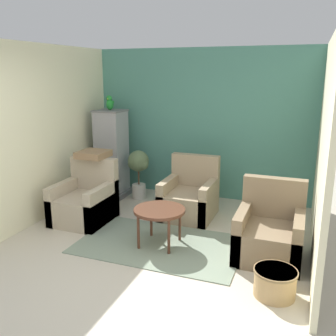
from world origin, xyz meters
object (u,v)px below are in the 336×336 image
Objects in this scene: armchair_right at (269,234)px; potted_plant at (138,167)px; armchair_left at (85,202)px; armchair_middle at (190,198)px; birdcage at (112,154)px; coffee_table at (159,212)px; parrot at (110,103)px; wicker_basket at (275,282)px.

armchair_right reaches higher than potted_plant.
armchair_left is 1.06× the size of potted_plant.
armchair_right is at bearing -35.45° from armchair_middle.
birdcage is 0.56m from potted_plant.
armchair_right is 3.31m from birdcage.
armchair_right is 0.59× the size of birdcage.
armchair_middle is 0.59× the size of birdcage.
birdcage reaches higher than potted_plant.
birdcage is (-1.58, 1.63, 0.30)m from coffee_table.
birdcage is (-1.64, 0.50, 0.47)m from armchair_middle.
armchair_middle is at bearing 27.72° from armchair_left.
armchair_left is 1.30m from potted_plant.
potted_plant is at bearing -1.79° from birdcage.
parrot reaches higher than coffee_table.
parrot is 1.22m from potted_plant.
coffee_table is at bearing -56.84° from potted_plant.
parrot is at bearing 99.80° from armchair_left.
armchair_left is 2.74m from armchair_right.
potted_plant is (0.32, 1.23, 0.29)m from armchair_left.
armchair_left is 1.35m from birdcage.
armchair_middle is 1.77m from birdcage.
armchair_middle is at bearing -17.11° from birdcage.
potted_plant is (0.53, -0.02, -0.18)m from birdcage.
parrot reaches higher than armchair_left.
parrot is 0.30× the size of potted_plant.
wicker_basket is (3.10, -2.28, -1.52)m from parrot.
armchair_left is at bearing 164.53° from coffee_table.
armchair_right is 0.86m from wicker_basket.
potted_plant is at bearing 75.65° from armchair_left.
wicker_basket is at bearing -36.33° from parrot.
wicker_basket is (3.10, -2.28, -0.60)m from birdcage.
birdcage is 3.89m from wicker_basket.
armchair_right reaches higher than coffee_table.
armchair_left and armchair_right have the same top height.
wicker_basket is at bearing -79.83° from armchair_right.
armchair_right is at bearing -30.47° from potted_plant.
parrot is at bearing 177.98° from potted_plant.
coffee_table is at bearing -45.81° from parrot.
armchair_right is at bearing -26.04° from parrot.
armchair_right is 1.06× the size of potted_plant.
armchair_right is at bearing 7.90° from coffee_table.
coffee_table is 1.14m from armchair_middle.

